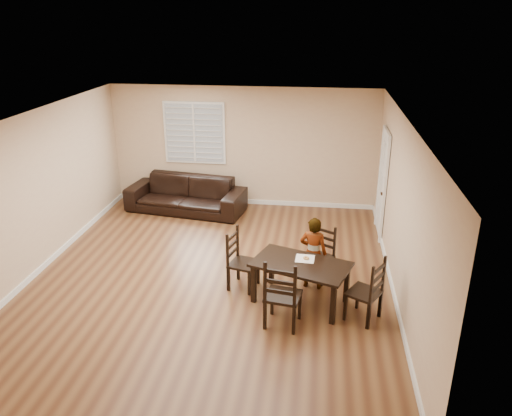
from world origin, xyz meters
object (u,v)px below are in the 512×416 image
(chair_left, at_px, (237,261))
(chair_near, at_px, (322,254))
(child, at_px, (313,253))
(donut, at_px, (306,258))
(chair_right, at_px, (372,294))
(sofa, at_px, (186,195))
(chair_far, at_px, (281,299))
(dining_table, at_px, (301,269))

(chair_left, bearing_deg, chair_near, -55.28)
(child, relative_size, donut, 12.91)
(chair_near, xyz_separation_m, child, (-0.15, -0.37, 0.19))
(chair_right, relative_size, child, 0.82)
(child, bearing_deg, sofa, -35.12)
(chair_right, bearing_deg, donut, -88.93)
(chair_far, bearing_deg, sofa, -50.09)
(chair_near, height_order, chair_right, chair_right)
(chair_near, relative_size, child, 0.76)
(chair_right, bearing_deg, chair_far, -44.26)
(chair_left, height_order, sofa, chair_left)
(chair_left, bearing_deg, chair_right, -95.00)
(chair_right, relative_size, sofa, 0.38)
(donut, bearing_deg, child, 73.45)
(dining_table, bearing_deg, chair_right, -1.16)
(dining_table, xyz_separation_m, donut, (0.07, 0.15, 0.11))
(dining_table, distance_m, child, 0.52)
(chair_left, distance_m, sofa, 3.54)
(child, distance_m, donut, 0.37)
(chair_right, bearing_deg, dining_table, -80.50)
(chair_far, distance_m, child, 1.31)
(child, bearing_deg, chair_right, 145.15)
(chair_left, xyz_separation_m, sofa, (-1.68, 3.11, -0.07))
(dining_table, relative_size, chair_far, 1.51)
(chair_near, distance_m, chair_right, 1.43)
(chair_right, height_order, sofa, chair_right)
(chair_right, xyz_separation_m, child, (-0.86, 0.88, 0.16))
(dining_table, xyz_separation_m, chair_far, (-0.24, -0.75, -0.09))
(child, bearing_deg, dining_table, 81.29)
(child, relative_size, sofa, 0.47)
(donut, bearing_deg, dining_table, -115.75)
(chair_right, bearing_deg, sofa, -105.68)
(dining_table, xyz_separation_m, sofa, (-2.72, 3.47, -0.20))
(donut, height_order, sofa, sofa)
(chair_near, height_order, donut, chair_near)
(dining_table, bearing_deg, child, 90.00)
(chair_near, distance_m, sofa, 4.02)
(chair_near, xyz_separation_m, donut, (-0.26, -0.71, 0.27))
(chair_near, xyz_separation_m, chair_far, (-0.56, -1.60, 0.07))
(chair_far, height_order, donut, chair_far)
(sofa, bearing_deg, dining_table, -43.29)
(chair_near, xyz_separation_m, chair_right, (0.71, -1.25, 0.03))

